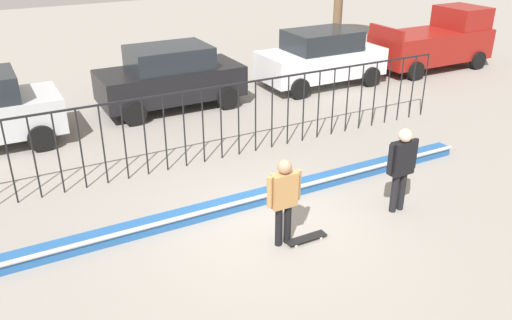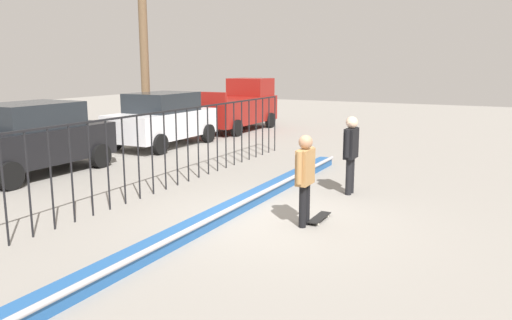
{
  "view_description": "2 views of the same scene",
  "coord_description": "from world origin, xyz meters",
  "px_view_note": "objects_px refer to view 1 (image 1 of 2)",
  "views": [
    {
      "loc": [
        -4.4,
        -7.5,
        5.43
      ],
      "look_at": [
        0.08,
        0.81,
        1.04
      ],
      "focal_mm": 37.14,
      "sensor_mm": 36.0,
      "label": 1
    },
    {
      "loc": [
        -8.45,
        -3.85,
        2.91
      ],
      "look_at": [
        -0.03,
        0.42,
        1.11
      ],
      "focal_mm": 35.71,
      "sensor_mm": 36.0,
      "label": 2
    }
  ],
  "objects_px": {
    "parked_car_white": "(321,58)",
    "pickup_truck": "(436,41)",
    "parked_car_black": "(170,77)",
    "skateboarder": "(284,195)",
    "camera_operator": "(402,163)",
    "skateboard": "(306,238)"
  },
  "relations": [
    {
      "from": "camera_operator",
      "to": "parked_car_black",
      "type": "height_order",
      "value": "parked_car_black"
    },
    {
      "from": "pickup_truck",
      "to": "skateboard",
      "type": "bearing_deg",
      "value": -139.12
    },
    {
      "from": "camera_operator",
      "to": "parked_car_white",
      "type": "relative_size",
      "value": 0.41
    },
    {
      "from": "camera_operator",
      "to": "parked_car_white",
      "type": "height_order",
      "value": "parked_car_white"
    },
    {
      "from": "skateboarder",
      "to": "camera_operator",
      "type": "bearing_deg",
      "value": 13.76
    },
    {
      "from": "parked_car_black",
      "to": "camera_operator",
      "type": "bearing_deg",
      "value": -78.69
    },
    {
      "from": "skateboarder",
      "to": "parked_car_black",
      "type": "bearing_deg",
      "value": 99.1
    },
    {
      "from": "skateboard",
      "to": "camera_operator",
      "type": "height_order",
      "value": "camera_operator"
    },
    {
      "from": "camera_operator",
      "to": "parked_car_black",
      "type": "xyz_separation_m",
      "value": [
        -1.79,
        8.1,
        -0.09
      ]
    },
    {
      "from": "skateboarder",
      "to": "skateboard",
      "type": "height_order",
      "value": "skateboarder"
    },
    {
      "from": "camera_operator",
      "to": "skateboard",
      "type": "bearing_deg",
      "value": 61.23
    },
    {
      "from": "skateboarder",
      "to": "parked_car_white",
      "type": "height_order",
      "value": "parked_car_white"
    },
    {
      "from": "skateboard",
      "to": "camera_operator",
      "type": "distance_m",
      "value": 2.43
    },
    {
      "from": "parked_car_white",
      "to": "skateboard",
      "type": "bearing_deg",
      "value": -124.97
    },
    {
      "from": "skateboarder",
      "to": "skateboard",
      "type": "bearing_deg",
      "value": -3.25
    },
    {
      "from": "parked_car_black",
      "to": "pickup_truck",
      "type": "relative_size",
      "value": 0.91
    },
    {
      "from": "skateboard",
      "to": "pickup_truck",
      "type": "xyz_separation_m",
      "value": [
        10.98,
        7.81,
        0.98
      ]
    },
    {
      "from": "parked_car_white",
      "to": "pickup_truck",
      "type": "relative_size",
      "value": 0.91
    },
    {
      "from": "pickup_truck",
      "to": "camera_operator",
      "type": "bearing_deg",
      "value": -133.13
    },
    {
      "from": "skateboard",
      "to": "skateboarder",
      "type": "bearing_deg",
      "value": 169.82
    },
    {
      "from": "parked_car_black",
      "to": "skateboarder",
      "type": "bearing_deg",
      "value": -97.14
    },
    {
      "from": "skateboarder",
      "to": "skateboard",
      "type": "distance_m",
      "value": 1.04
    }
  ]
}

